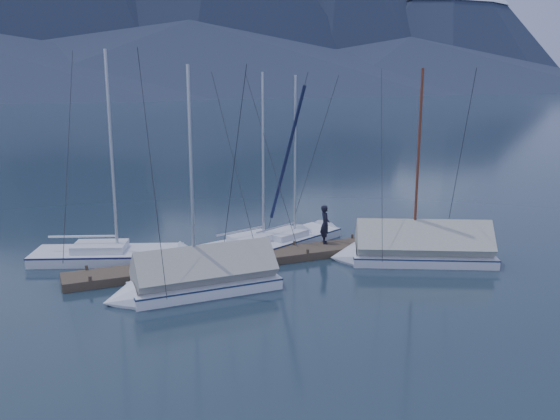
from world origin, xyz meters
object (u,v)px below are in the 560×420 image
Objects in this scene: sailboat_covered_near at (410,251)px; sailboat_open_right at (301,238)px; sailboat_open_left at (130,257)px; person at (325,224)px; sailboat_open_mid at (271,242)px; sailboat_covered_far at (191,282)px.

sailboat_open_right is at bearing 121.01° from sailboat_covered_near.
sailboat_open_left is 5.50× the size of person.
sailboat_covered_far is at bearing -137.14° from sailboat_open_mid.
sailboat_open_left is 1.08× the size of sailboat_covered_far.
sailboat_open_left is 12.09m from sailboat_covered_near.
sailboat_open_mid is at bearing -173.16° from sailboat_open_right.
sailboat_open_left is 1.11× the size of sailboat_open_mid.
sailboat_covered_near is 9.63m from sailboat_covered_far.
sailboat_covered_far is 5.08× the size of person.
sailboat_open_mid is 6.95m from sailboat_covered_far.
sailboat_covered_far reaches higher than sailboat_covered_near.
sailboat_open_mid is 6.51m from sailboat_covered_near.
person is (8.47, -1.93, 1.06)m from sailboat_open_left.
sailboat_open_mid is 0.97× the size of sailboat_covered_far.
sailboat_covered_far reaches higher than person.
sailboat_covered_far reaches higher than sailboat_open_right.
sailboat_open_left reaches higher than sailboat_covered_far.
sailboat_open_right is 5.67m from sailboat_covered_near.
sailboat_covered_near is (4.54, -4.66, 0.30)m from sailboat_open_mid.
sailboat_covered_near is at bearing -120.96° from person.
sailboat_open_mid reaches higher than person.
person is at bearing -80.40° from sailboat_open_right.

